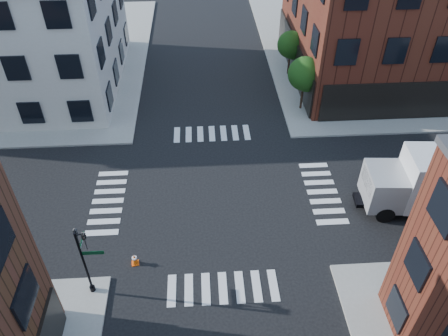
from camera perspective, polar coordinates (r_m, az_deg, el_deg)
ground at (r=28.49m, az=-1.01°, el=-3.72°), size 120.00×120.00×0.00m
sidewalk_ne at (r=50.84m, az=22.87°, el=14.35°), size 30.00×30.00×0.15m
building_ne at (r=44.44m, az=26.68°, el=18.20°), size 25.00×16.00×12.00m
tree_near at (r=35.70m, az=10.59°, el=11.80°), size 2.69×2.69×4.49m
tree_far at (r=41.06m, az=8.79°, el=15.47°), size 2.43×2.43×4.07m
signal_pole at (r=22.64m, az=-17.78°, el=-10.80°), size 1.29×1.24×4.60m
box_truck at (r=29.47m, az=26.80°, el=-1.64°), size 9.27×3.40×4.12m
traffic_cone at (r=25.11m, az=-11.60°, el=-11.61°), size 0.46×0.46×0.74m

